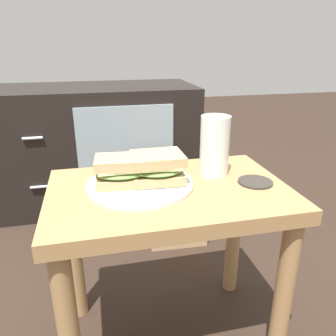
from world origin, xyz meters
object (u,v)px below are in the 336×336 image
(sandwich_front, at_px, (121,171))
(sandwich_back, at_px, (158,167))
(beer_glass, at_px, (215,146))
(coaster, at_px, (255,182))
(paper_bag, at_px, (176,205))
(plate, at_px, (140,184))
(tv_cabinet, at_px, (98,145))

(sandwich_front, relative_size, sandwich_back, 0.96)
(beer_glass, bearing_deg, sandwich_front, -172.00)
(coaster, distance_m, paper_bag, 0.60)
(sandwich_front, xyz_separation_m, paper_bag, (0.25, 0.46, -0.35))
(plate, height_order, beer_glass, beer_glass)
(coaster, bearing_deg, beer_glass, 135.78)
(tv_cabinet, bearing_deg, sandwich_back, -82.44)
(plate, relative_size, beer_glass, 1.66)
(coaster, bearing_deg, tv_cabinet, 110.15)
(plate, bearing_deg, paper_bag, 65.75)
(plate, relative_size, sandwich_back, 1.90)
(plate, xyz_separation_m, coaster, (0.28, -0.04, -0.00))
(paper_bag, bearing_deg, beer_glass, -91.58)
(tv_cabinet, distance_m, paper_bag, 0.56)
(plate, distance_m, coaster, 0.28)
(tv_cabinet, relative_size, plate, 3.81)
(tv_cabinet, relative_size, sandwich_front, 7.51)
(tv_cabinet, xyz_separation_m, paper_bag, (0.29, -0.46, -0.14))
(tv_cabinet, xyz_separation_m, sandwich_front, (0.04, -0.92, 0.21))
(tv_cabinet, height_order, beer_glass, beer_glass)
(sandwich_back, distance_m, paper_bag, 0.60)
(plate, bearing_deg, sandwich_back, -0.01)
(tv_cabinet, bearing_deg, plate, -85.08)
(tv_cabinet, xyz_separation_m, coaster, (0.35, -0.97, 0.17))
(sandwich_back, bearing_deg, beer_glass, 12.41)
(beer_glass, bearing_deg, paper_bag, 88.42)
(plate, height_order, coaster, plate)
(tv_cabinet, height_order, coaster, tv_cabinet)
(sandwich_front, height_order, paper_bag, sandwich_front)
(sandwich_back, relative_size, beer_glass, 0.87)
(tv_cabinet, distance_m, coaster, 1.04)
(plate, height_order, paper_bag, plate)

